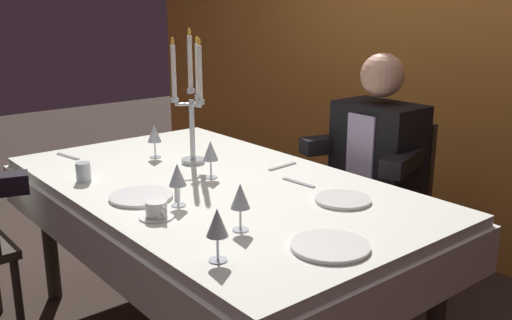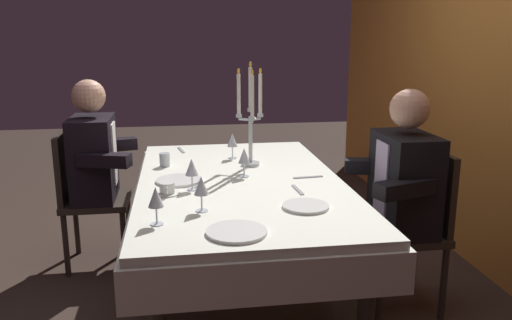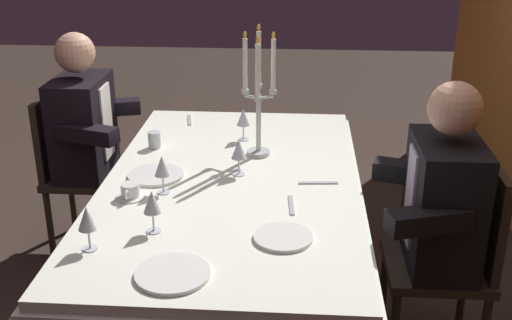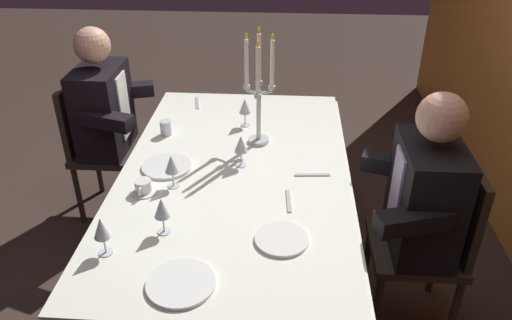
{
  "view_description": "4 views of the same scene",
  "coord_description": "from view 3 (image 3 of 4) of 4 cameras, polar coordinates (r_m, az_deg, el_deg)",
  "views": [
    {
      "loc": [
        1.9,
        -1.33,
        1.48
      ],
      "look_at": [
        0.14,
        0.12,
        0.85
      ],
      "focal_mm": 40.51,
      "sensor_mm": 36.0,
      "label": 1
    },
    {
      "loc": [
        2.71,
        -0.32,
        1.52
      ],
      "look_at": [
        0.17,
        0.06,
        0.89
      ],
      "focal_mm": 36.37,
      "sensor_mm": 36.0,
      "label": 2
    },
    {
      "loc": [
        2.53,
        0.29,
        1.88
      ],
      "look_at": [
        0.19,
        0.12,
        0.91
      ],
      "focal_mm": 44.99,
      "sensor_mm": 36.0,
      "label": 3
    },
    {
      "loc": [
        2.06,
        0.25,
        2.02
      ],
      "look_at": [
        0.12,
        0.11,
        0.88
      ],
      "focal_mm": 35.21,
      "sensor_mm": 36.0,
      "label": 4
    }
  ],
  "objects": [
    {
      "name": "dining_table",
      "position": [
        2.84,
        -2.21,
        -3.97
      ],
      "size": [
        1.94,
        1.14,
        0.74
      ],
      "color": "white",
      "rests_on": "ground_plane"
    },
    {
      "name": "candelabra",
      "position": [
        2.97,
        0.23,
        5.55
      ],
      "size": [
        0.15,
        0.17,
        0.62
      ],
      "color": "silver",
      "rests_on": "dining_table"
    },
    {
      "name": "dinner_plate_0",
      "position": [
        2.85,
        -8.9,
        -1.33
      ],
      "size": [
        0.25,
        0.25,
        0.01
      ],
      "primitive_type": "cylinder",
      "color": "white",
      "rests_on": "dining_table"
    },
    {
      "name": "dinner_plate_1",
      "position": [
        2.13,
        -7.43,
        -9.99
      ],
      "size": [
        0.25,
        0.25,
        0.01
      ],
      "primitive_type": "cylinder",
      "color": "white",
      "rests_on": "dining_table"
    },
    {
      "name": "dinner_plate_2",
      "position": [
        2.32,
        2.43,
        -6.87
      ],
      "size": [
        0.22,
        0.22,
        0.01
      ],
      "primitive_type": "cylinder",
      "color": "white",
      "rests_on": "dining_table"
    },
    {
      "name": "wine_glass_0",
      "position": [
        2.35,
        -9.23,
        -3.78
      ],
      "size": [
        0.07,
        0.07,
        0.16
      ],
      "color": "silver",
      "rests_on": "dining_table"
    },
    {
      "name": "wine_glass_1",
      "position": [
        2.65,
        -8.34,
        -0.6
      ],
      "size": [
        0.07,
        0.07,
        0.16
      ],
      "color": "silver",
      "rests_on": "dining_table"
    },
    {
      "name": "wine_glass_2",
      "position": [
        2.28,
        -14.79,
        -5.15
      ],
      "size": [
        0.07,
        0.07,
        0.16
      ],
      "color": "silver",
      "rests_on": "dining_table"
    },
    {
      "name": "wine_glass_3",
      "position": [
        3.22,
        -1.14,
        3.73
      ],
      "size": [
        0.07,
        0.07,
        0.16
      ],
      "color": "silver",
      "rests_on": "dining_table"
    },
    {
      "name": "wine_glass_4",
      "position": [
        2.8,
        -1.55,
        0.85
      ],
      "size": [
        0.07,
        0.07,
        0.16
      ],
      "color": "silver",
      "rests_on": "dining_table"
    },
    {
      "name": "water_tumbler_0",
      "position": [
        3.17,
        -9.02,
        1.78
      ],
      "size": [
        0.06,
        0.06,
        0.08
      ],
      "primitive_type": "cylinder",
      "color": "silver",
      "rests_on": "dining_table"
    },
    {
      "name": "coffee_cup_0",
      "position": [
        2.67,
        -11.13,
        -2.78
      ],
      "size": [
        0.13,
        0.12,
        0.06
      ],
      "color": "white",
      "rests_on": "dining_table"
    },
    {
      "name": "fork_0",
      "position": [
        2.77,
        5.56,
        -2.04
      ],
      "size": [
        0.03,
        0.17,
        0.01
      ],
      "primitive_type": "cube",
      "rotation": [
        0.0,
        0.0,
        1.65
      ],
      "color": "#B7B7BC",
      "rests_on": "dining_table"
    },
    {
      "name": "fork_1",
      "position": [
        3.56,
        -5.93,
        3.56
      ],
      "size": [
        0.17,
        0.05,
        0.01
      ],
      "primitive_type": "cube",
      "rotation": [
        0.0,
        0.0,
        0.19
      ],
      "color": "#B7B7BC",
      "rests_on": "dining_table"
    },
    {
      "name": "spoon_2",
      "position": [
        2.56,
        3.17,
        -4.02
      ],
      "size": [
        0.17,
        0.03,
        0.01
      ],
      "primitive_type": "cube",
      "rotation": [
        0.0,
        0.0,
        0.07
      ],
      "color": "#B7B7BC",
      "rests_on": "dining_table"
    },
    {
      "name": "seated_diner_0",
      "position": [
        3.6,
        -15.24,
        2.99
      ],
      "size": [
        0.63,
        0.48,
        1.24
      ],
      "color": "#332A22",
      "rests_on": "ground_plane"
    },
    {
      "name": "seated_diner_1",
      "position": [
        2.7,
        16.45,
        -3.69
      ],
      "size": [
        0.63,
        0.48,
        1.24
      ],
      "color": "#332A22",
      "rests_on": "ground_plane"
    }
  ]
}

